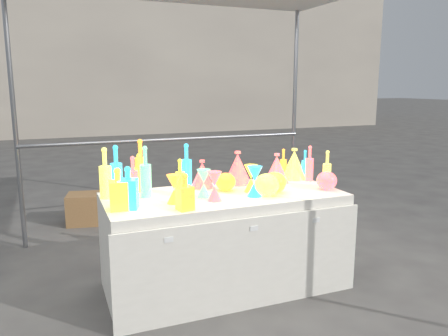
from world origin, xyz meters
name	(u,v)px	position (x,y,z in m)	size (l,w,h in m)	color
ground	(224,285)	(0.00, 0.00, 0.00)	(80.00, 80.00, 0.00)	slate
display_table	(224,241)	(0.00, -0.01, 0.37)	(1.84, 0.83, 0.75)	white
background_building	(186,48)	(4.00, 14.00, 3.00)	(14.00, 6.00, 6.00)	beige
cardboard_box_closed	(89,208)	(-0.84, 2.07, 0.17)	(0.48, 0.35, 0.35)	#976D44
cardboard_box_flat	(172,207)	(0.19, 2.26, 0.03)	(0.64, 0.46, 0.05)	#976D44
bottle_0	(139,173)	(-0.58, 0.31, 0.90)	(0.08, 0.08, 0.30)	#F75E17
bottle_1	(116,170)	(-0.76, 0.28, 0.94)	(0.09, 0.09, 0.38)	#177E18
bottle_2	(141,165)	(-0.56, 0.35, 0.95)	(0.09, 0.09, 0.41)	yellow
bottle_3	(133,176)	(-0.65, 0.22, 0.90)	(0.08, 0.08, 0.30)	#2820BB
bottle_4	(105,173)	(-0.85, 0.20, 0.94)	(0.09, 0.09, 0.38)	#11646F
bottle_5	(146,172)	(-0.57, 0.12, 0.94)	(0.08, 0.08, 0.38)	#A72168
bottle_6	(180,177)	(-0.31, 0.11, 0.89)	(0.07, 0.07, 0.27)	#F75E17
bottle_7	(187,166)	(-0.20, 0.31, 0.93)	(0.08, 0.08, 0.36)	#177E18
decanter_0	(118,189)	(-0.81, -0.14, 0.89)	(0.12, 0.12, 0.28)	#F75E17
decanter_1	(185,192)	(-0.40, -0.31, 0.87)	(0.10, 0.10, 0.25)	yellow
decanter_2	(128,187)	(-0.74, -0.14, 0.89)	(0.12, 0.12, 0.29)	#177E18
hourglass_0	(174,189)	(-0.43, -0.12, 0.85)	(0.10, 0.10, 0.20)	yellow
hourglass_1	(215,186)	(-0.14, -0.16, 0.86)	(0.11, 0.11, 0.21)	#2820BB
hourglass_3	(204,183)	(-0.18, -0.04, 0.85)	(0.10, 0.10, 0.21)	#A72168
hourglass_4	(251,178)	(0.22, -0.02, 0.86)	(0.11, 0.11, 0.21)	#F75E17
hourglass_5	(255,181)	(0.18, -0.16, 0.86)	(0.11, 0.11, 0.23)	#177E18
globe_0	(275,184)	(0.38, -0.11, 0.82)	(0.18, 0.18, 0.14)	#F75E17
globe_1	(267,186)	(0.27, -0.18, 0.83)	(0.19, 0.19, 0.15)	#11646F
globe_2	(226,183)	(0.05, 0.09, 0.81)	(0.16, 0.16, 0.13)	yellow
globe_3	(327,182)	(0.81, -0.18, 0.81)	(0.16, 0.16, 0.13)	#2820BB
lampshade_0	(202,174)	(-0.09, 0.26, 0.86)	(0.19, 0.19, 0.23)	gold
lampshade_1	(238,168)	(0.24, 0.28, 0.89)	(0.23, 0.23, 0.28)	gold
lampshade_2	(277,168)	(0.56, 0.20, 0.87)	(0.21, 0.21, 0.25)	#2820BB
lampshade_3	(294,164)	(0.78, 0.28, 0.89)	(0.23, 0.23, 0.27)	#11646F
bottle_8	(305,165)	(0.86, 0.23, 0.88)	(0.06, 0.06, 0.26)	#177E18
bottle_9	(283,164)	(0.70, 0.33, 0.88)	(0.06, 0.06, 0.27)	yellow
bottle_10	(310,163)	(0.86, 0.16, 0.90)	(0.07, 0.07, 0.31)	#2820BB
bottle_11	(327,169)	(0.86, -0.10, 0.90)	(0.07, 0.07, 0.30)	#11646F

